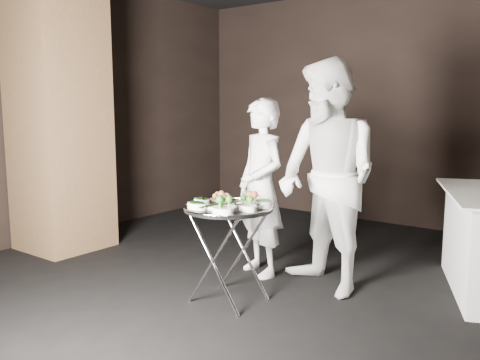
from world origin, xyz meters
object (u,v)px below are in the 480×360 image
Objects in this scene: waiter_left at (261,188)px; waiter_right at (328,177)px; serving_tray at (228,207)px; tray_stand at (228,249)px.

waiter_left is 0.69m from waiter_right.
waiter_left is at bearing 103.99° from serving_tray.
waiter_right is at bearing 53.44° from tray_stand.
serving_tray is at bearing 0.00° from tray_stand.
waiter_right is at bearing 22.47° from waiter_left.
waiter_left is at bearing -158.70° from waiter_right.
tray_stand is 0.81m from waiter_left.
tray_stand is 0.99m from waiter_right.
serving_tray is 0.86m from waiter_right.
tray_stand is 0.33m from serving_tray.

